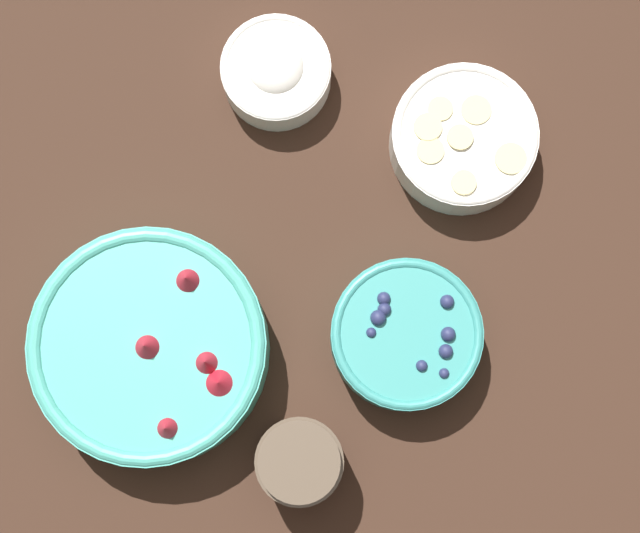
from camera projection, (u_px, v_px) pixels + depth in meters
ground_plane at (321, 252)px, 1.13m from camera, size 4.00×4.00×0.00m
bowl_strawberries at (151, 347)px, 1.07m from camera, size 0.24×0.24×0.10m
bowl_blueberries at (406, 335)px, 1.09m from camera, size 0.15×0.15×0.07m
bowl_bananas at (463, 139)px, 1.12m from camera, size 0.15×0.15×0.06m
bowl_cream at (276, 71)px, 1.13m from camera, size 0.12×0.12×0.05m
jar_chocolate at (300, 460)px, 1.06m from camera, size 0.09×0.09×0.09m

